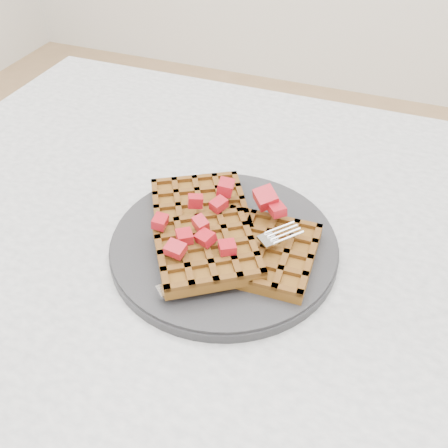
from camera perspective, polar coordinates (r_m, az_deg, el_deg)
table at (r=0.66m, az=9.32°, el=-11.85°), size 1.20×0.80×0.75m
plate at (r=0.58m, az=0.00°, el=-2.36°), size 0.26×0.26×0.02m
waffles at (r=0.57m, az=-0.12°, el=-1.21°), size 0.23×0.22×0.03m
strawberry_pile at (r=0.55m, az=0.00°, el=1.09°), size 0.15×0.15×0.02m
fork at (r=0.54m, az=2.06°, el=-4.41°), size 0.14×0.15×0.02m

